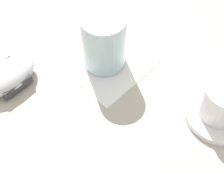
# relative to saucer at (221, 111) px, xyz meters

# --- Properties ---
(ground_plane) EXTENTS (3.00, 3.00, 0.00)m
(ground_plane) POSITION_rel_saucer_xyz_m (-0.14, 0.13, -0.01)
(ground_plane) COLOR #B2A899
(saucer) EXTENTS (0.12, 0.12, 0.01)m
(saucer) POSITION_rel_saucer_xyz_m (0.00, 0.00, 0.00)
(saucer) COLOR white
(saucer) RESTS_ON ground
(computer_mouse) EXTENTS (0.11, 0.08, 0.04)m
(computer_mouse) POSITION_rel_saucer_xyz_m (-0.25, 0.26, 0.01)
(computer_mouse) COLOR silver
(computer_mouse) RESTS_ON ground
(napkin_under_glass) EXTENTS (0.17, 0.17, 0.00)m
(napkin_under_glass) POSITION_rel_saucer_xyz_m (-0.08, 0.20, -0.00)
(napkin_under_glass) COLOR white
(napkin_under_glass) RESTS_ON ground
(drinking_glass) EXTENTS (0.08, 0.08, 0.10)m
(drinking_glass) POSITION_rel_saucer_xyz_m (-0.09, 0.20, 0.05)
(drinking_glass) COLOR silver
(drinking_glass) RESTS_ON napkin_under_glass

